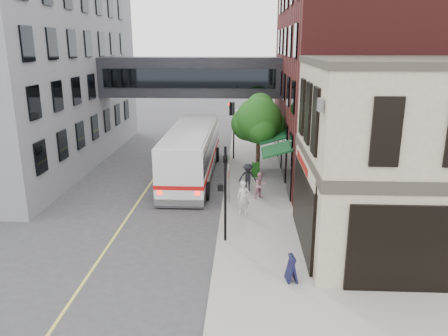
# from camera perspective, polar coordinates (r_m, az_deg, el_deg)

# --- Properties ---
(ground) EXTENTS (120.00, 120.00, 0.00)m
(ground) POSITION_cam_1_polar(r_m,az_deg,el_deg) (19.02, -1.34, -12.35)
(ground) COLOR #38383A
(ground) RESTS_ON ground
(sidewalk_main) EXTENTS (4.00, 60.00, 0.15)m
(sidewalk_main) POSITION_cam_1_polar(r_m,az_deg,el_deg) (31.99, 3.99, -0.32)
(sidewalk_main) COLOR gray
(sidewalk_main) RESTS_ON ground
(corner_building) EXTENTS (10.19, 8.12, 8.45)m
(corner_building) POSITION_cam_1_polar(r_m,az_deg,el_deg) (20.81, 24.49, 1.14)
(corner_building) COLOR tan
(corner_building) RESTS_ON ground
(brick_building) EXTENTS (13.76, 18.00, 14.00)m
(brick_building) POSITION_cam_1_polar(r_m,az_deg,el_deg) (32.95, 18.50, 11.62)
(brick_building) COLOR #4C1817
(brick_building) RESTS_ON ground
(opposite_building) EXTENTS (14.00, 24.00, 14.00)m
(opposite_building) POSITION_cam_1_polar(r_m,az_deg,el_deg) (37.49, -26.94, 11.19)
(opposite_building) COLOR slate
(opposite_building) RESTS_ON ground
(skyway_bridge) EXTENTS (14.00, 3.18, 3.00)m
(skyway_bridge) POSITION_cam_1_polar(r_m,az_deg,el_deg) (35.05, -4.32, 11.79)
(skyway_bridge) COLOR black
(skyway_bridge) RESTS_ON ground
(traffic_signal_near) EXTENTS (0.44, 0.22, 4.60)m
(traffic_signal_near) POSITION_cam_1_polar(r_m,az_deg,el_deg) (19.67, 0.08, -1.91)
(traffic_signal_near) COLOR black
(traffic_signal_near) RESTS_ON sidewalk_main
(traffic_signal_far) EXTENTS (0.53, 0.28, 4.50)m
(traffic_signal_far) POSITION_cam_1_polar(r_m,az_deg,el_deg) (34.19, 1.06, 6.39)
(traffic_signal_far) COLOR black
(traffic_signal_far) RESTS_ON sidewalk_main
(street_sign_pole) EXTENTS (0.08, 0.75, 3.00)m
(street_sign_pole) POSITION_cam_1_polar(r_m,az_deg,el_deg) (24.75, 0.67, -0.68)
(street_sign_pole) COLOR gray
(street_sign_pole) RESTS_ON sidewalk_main
(street_tree) EXTENTS (3.80, 3.20, 5.60)m
(street_tree) POSITION_cam_1_polar(r_m,az_deg,el_deg) (30.37, 4.52, 6.22)
(street_tree) COLOR #382619
(street_tree) RESTS_ON sidewalk_main
(lane_marking) EXTENTS (0.12, 40.00, 0.01)m
(lane_marking) POSITION_cam_1_polar(r_m,az_deg,el_deg) (28.86, -9.90, -2.49)
(lane_marking) COLOR #D8CC4C
(lane_marking) RESTS_ON ground
(bus) EXTENTS (3.18, 12.92, 3.47)m
(bus) POSITION_cam_1_polar(r_m,az_deg,el_deg) (30.29, -4.17, 2.41)
(bus) COLOR silver
(bus) RESTS_ON ground
(pedestrian_a) EXTENTS (0.68, 0.45, 1.85)m
(pedestrian_a) POSITION_cam_1_polar(r_m,az_deg,el_deg) (23.38, 2.55, -3.92)
(pedestrian_a) COLOR beige
(pedestrian_a) RESTS_ON sidewalk_main
(pedestrian_b) EXTENTS (0.97, 0.91, 1.58)m
(pedestrian_b) POSITION_cam_1_polar(r_m,az_deg,el_deg) (25.88, 4.76, -2.29)
(pedestrian_b) COLOR pink
(pedestrian_b) RESTS_ON sidewalk_main
(pedestrian_c) EXTENTS (1.14, 0.68, 1.74)m
(pedestrian_c) POSITION_cam_1_polar(r_m,az_deg,el_deg) (27.15, 3.12, -1.20)
(pedestrian_c) COLOR black
(pedestrian_c) RESTS_ON sidewalk_main
(newspaper_box) EXTENTS (0.54, 0.50, 0.98)m
(newspaper_box) POSITION_cam_1_polar(r_m,az_deg,el_deg) (30.16, 4.12, -0.22)
(newspaper_box) COLOR #1A5914
(newspaper_box) RESTS_ON sidewalk_main
(sandwich_board) EXTENTS (0.47, 0.64, 1.04)m
(sandwich_board) POSITION_cam_1_polar(r_m,az_deg,el_deg) (17.45, 8.83, -12.84)
(sandwich_board) COLOR black
(sandwich_board) RESTS_ON sidewalk_main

